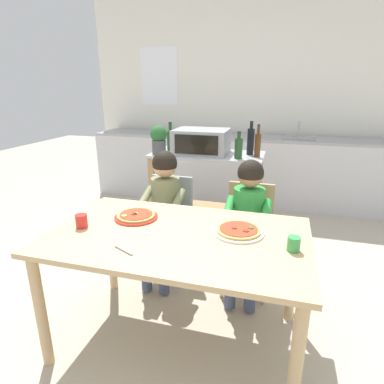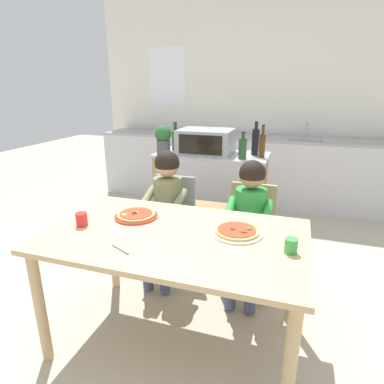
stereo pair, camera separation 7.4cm
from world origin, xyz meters
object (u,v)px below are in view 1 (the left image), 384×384
(dining_table, at_px, (178,248))
(drinking_cup_green, at_px, (294,244))
(bottle_slim_sauce, at_px, (170,139))
(pizza_plate_red_rimmed, at_px, (136,216))
(toaster_oven, at_px, (201,141))
(pizza_plate_white, at_px, (238,231))
(kitchen_island_cart, at_px, (207,184))
(child_in_green_shirt, at_px, (247,214))
(dining_chair_left, at_px, (169,219))
(serving_spoon, at_px, (123,250))
(potted_herb_plant, at_px, (159,139))
(drinking_cup_red, at_px, (82,221))
(bottle_tall_green_wine, at_px, (251,141))
(child_in_olive_shirt, at_px, (163,202))
(bottle_clear_vinegar, at_px, (239,148))
(bottle_dark_olive_oil, at_px, (258,144))
(dining_chair_right, at_px, (248,229))

(dining_table, relative_size, drinking_cup_green, 19.01)
(bottle_slim_sauce, distance_m, pizza_plate_red_rimmed, 1.38)
(bottle_slim_sauce, bearing_deg, toaster_oven, -12.36)
(pizza_plate_white, relative_size, drinking_cup_green, 3.76)
(kitchen_island_cart, height_order, child_in_green_shirt, child_in_green_shirt)
(dining_table, relative_size, dining_chair_left, 1.78)
(serving_spoon, bearing_deg, kitchen_island_cart, 88.82)
(pizza_plate_red_rimmed, bearing_deg, pizza_plate_white, -3.67)
(potted_herb_plant, distance_m, drinking_cup_green, 1.78)
(child_in_green_shirt, bearing_deg, drinking_cup_red, -143.72)
(bottle_tall_green_wine, height_order, child_in_olive_shirt, bottle_tall_green_wine)
(bottle_slim_sauce, height_order, bottle_tall_green_wine, bottle_tall_green_wine)
(bottle_clear_vinegar, xyz_separation_m, serving_spoon, (-0.35, -1.52, -0.26))
(bottle_dark_olive_oil, relative_size, dining_chair_right, 0.36)
(bottle_dark_olive_oil, relative_size, child_in_green_shirt, 0.29)
(child_in_olive_shirt, bearing_deg, dining_table, -62.43)
(bottle_clear_vinegar, height_order, drinking_cup_green, bottle_clear_vinegar)
(bottle_slim_sauce, relative_size, bottle_dark_olive_oil, 0.95)
(bottle_dark_olive_oil, distance_m, drinking_cup_green, 1.46)
(kitchen_island_cart, relative_size, drinking_cup_red, 13.44)
(bottle_clear_vinegar, xyz_separation_m, child_in_green_shirt, (0.17, -0.68, -0.35))
(pizza_plate_white, bearing_deg, bottle_slim_sauce, 122.82)
(bottle_tall_green_wine, xyz_separation_m, child_in_olive_shirt, (-0.55, -0.86, -0.36))
(drinking_cup_red, relative_size, drinking_cup_green, 1.04)
(bottle_tall_green_wine, distance_m, child_in_green_shirt, 0.97)
(bottle_slim_sauce, xyz_separation_m, pizza_plate_red_rimmed, (0.24, -1.33, -0.27))
(drinking_cup_red, bearing_deg, drinking_cup_green, 2.16)
(potted_herb_plant, bearing_deg, pizza_plate_white, -51.24)
(toaster_oven, relative_size, bottle_clear_vinegar, 2.11)
(drinking_cup_red, bearing_deg, dining_table, 7.33)
(dining_chair_right, height_order, serving_spoon, dining_chair_right)
(child_in_green_shirt, bearing_deg, child_in_olive_shirt, 177.32)
(potted_herb_plant, bearing_deg, kitchen_island_cart, 20.24)
(dining_table, xyz_separation_m, dining_chair_left, (-0.32, 0.73, -0.16))
(dining_table, height_order, drinking_cup_red, drinking_cup_red)
(dining_table, height_order, dining_chair_right, dining_chair_right)
(pizza_plate_white, relative_size, serving_spoon, 2.04)
(dining_chair_left, height_order, pizza_plate_white, dining_chair_left)
(kitchen_island_cart, bearing_deg, child_in_olive_shirt, -101.13)
(dining_chair_right, bearing_deg, kitchen_island_cart, 124.79)
(bottle_slim_sauce, height_order, bottle_dark_olive_oil, bottle_dark_olive_oil)
(bottle_clear_vinegar, xyz_separation_m, dining_table, (-0.15, -1.26, -0.36))
(child_in_green_shirt, xyz_separation_m, drinking_cup_red, (-0.89, -0.65, 0.12))
(serving_spoon, bearing_deg, child_in_green_shirt, 58.18)
(potted_herb_plant, xyz_separation_m, pizza_plate_white, (0.92, -1.15, -0.30))
(toaster_oven, relative_size, child_in_green_shirt, 0.50)
(kitchen_island_cart, relative_size, bottle_clear_vinegar, 4.46)
(pizza_plate_white, bearing_deg, bottle_tall_green_wine, 93.88)
(kitchen_island_cart, xyz_separation_m, bottle_slim_sauce, (-0.39, 0.07, 0.41))
(toaster_oven, xyz_separation_m, child_in_olive_shirt, (-0.10, -0.79, -0.35))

